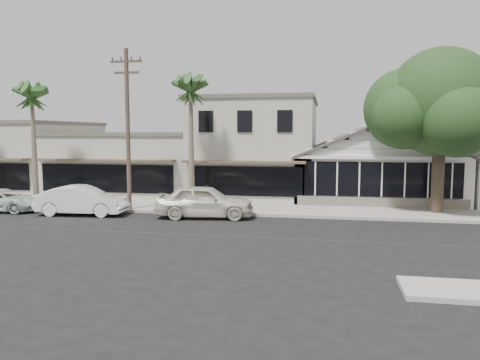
% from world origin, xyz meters
% --- Properties ---
extents(ground, '(140.00, 140.00, 0.00)m').
position_xyz_m(ground, '(0.00, 0.00, 0.00)').
color(ground, black).
rests_on(ground, ground).
extents(sidewalk_north, '(90.00, 3.50, 0.15)m').
position_xyz_m(sidewalk_north, '(-8.00, 6.75, 0.07)').
color(sidewalk_north, '#9E9991').
rests_on(sidewalk_north, ground).
extents(corner_shop, '(10.40, 8.60, 5.10)m').
position_xyz_m(corner_shop, '(5.00, 12.47, 2.62)').
color(corner_shop, white).
rests_on(corner_shop, ground).
extents(row_building_near, '(8.00, 10.00, 6.50)m').
position_xyz_m(row_building_near, '(-3.00, 13.50, 3.25)').
color(row_building_near, '#B8B5A6').
rests_on(row_building_near, ground).
extents(row_building_midnear, '(10.00, 10.00, 4.20)m').
position_xyz_m(row_building_midnear, '(-12.00, 13.50, 2.10)').
color(row_building_midnear, '#BCB7A9').
rests_on(row_building_midnear, ground).
extents(row_building_midfar, '(11.00, 10.00, 5.00)m').
position_xyz_m(row_building_midfar, '(-22.50, 13.50, 2.50)').
color(row_building_midfar, '#B8B5A6').
rests_on(row_building_midfar, ground).
extents(utility_pole, '(1.80, 0.24, 9.00)m').
position_xyz_m(utility_pole, '(-9.00, 5.20, 4.79)').
color(utility_pole, brown).
rests_on(utility_pole, ground).
extents(car_0, '(5.30, 2.67, 1.73)m').
position_xyz_m(car_0, '(-4.36, 4.12, 0.87)').
color(car_0, beige).
rests_on(car_0, ground).
extents(car_1, '(4.93, 2.06, 1.59)m').
position_xyz_m(car_1, '(-11.07, 3.70, 0.79)').
color(car_1, white).
rests_on(car_1, ground).
extents(car_2, '(4.63, 2.35, 1.25)m').
position_xyz_m(car_2, '(-16.07, 3.98, 0.63)').
color(car_2, silver).
rests_on(car_2, ground).
extents(shade_tree, '(8.02, 7.25, 8.90)m').
position_xyz_m(shade_tree, '(7.70, 7.54, 5.86)').
color(shade_tree, '#4E412F').
rests_on(shade_tree, ground).
extents(palm_east, '(2.77, 2.77, 8.08)m').
position_xyz_m(palm_east, '(-5.76, 6.53, 6.89)').
color(palm_east, '#726651').
rests_on(palm_east, ground).
extents(palm_mid, '(3.04, 3.04, 7.73)m').
position_xyz_m(palm_mid, '(-15.15, 5.70, 6.59)').
color(palm_mid, '#726651').
rests_on(palm_mid, ground).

